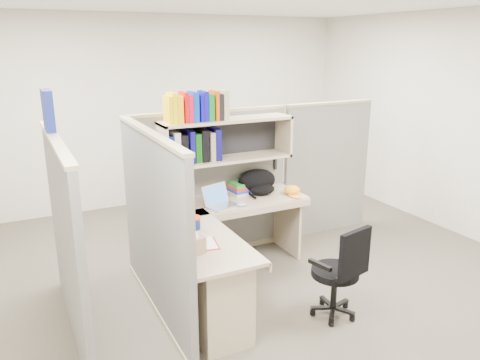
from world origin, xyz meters
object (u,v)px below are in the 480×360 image
snack_canister (194,222)px  task_chair (338,286)px  desk (222,269)px  laptop (222,196)px  backpack (259,182)px

snack_canister → task_chair: 1.35m
task_chair → desk: bearing=150.9°
laptop → task_chair: (0.55, -1.18, -0.54)m
desk → task_chair: (0.87, -0.48, -0.14)m
desk → task_chair: task_chair is taller
desk → laptop: size_ratio=5.73×
snack_canister → task_chair: bearing=-37.3°
backpack → task_chair: bearing=-68.8°
laptop → task_chair: laptop is taller
laptop → task_chair: size_ratio=0.35×
task_chair → snack_canister: bearing=142.7°
laptop → snack_canister: (-0.46, -0.42, -0.05)m
backpack → task_chair: backpack is taller
laptop → snack_canister: laptop is taller
laptop → backpack: bearing=5.4°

